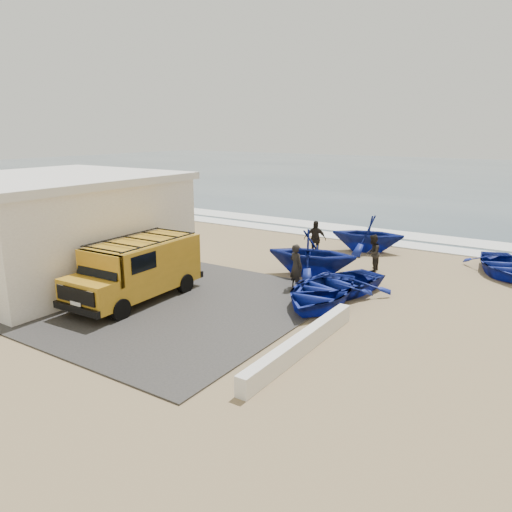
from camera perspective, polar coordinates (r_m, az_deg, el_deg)
The scene contains 16 objects.
ground at distance 19.29m, azimuth -3.70°, elevation -4.29°, with size 160.00×160.00×0.00m, color #917954.
slab at distance 19.13m, azimuth -12.15°, elevation -4.68°, with size 12.00×10.00×0.05m, color #373533.
ocean at distance 71.67m, azimuth 24.64°, elevation 8.13°, with size 180.00×88.00×0.01m, color #385166.
surf_line at distance 29.40m, azimuth 10.52°, elevation 2.08°, with size 180.00×1.60×0.06m, color white.
surf_wash at distance 31.68m, azimuth 12.30°, elevation 2.85°, with size 180.00×2.20×0.04m, color white.
building at distance 22.76m, azimuth -22.24°, elevation 3.18°, with size 8.40×9.40×4.30m.
parapet at distance 14.31m, azimuth 5.21°, elevation -9.98°, with size 0.35×6.00×0.55m, color silver.
van at distance 18.71m, azimuth -13.40°, elevation -1.33°, with size 2.31×5.38×2.28m.
boat_near_left at distance 18.12m, azimuth 7.35°, elevation -4.10°, with size 3.16×4.42×0.92m, color navy.
boat_near_right at distance 19.20m, azimuth 9.20°, elevation -3.16°, with size 3.01×4.22×0.87m, color navy.
boat_mid_left at distance 21.39m, azimuth 6.38°, elevation 0.32°, with size 3.29×3.81×2.01m, color navy.
boat_far_left at distance 26.19m, azimuth 12.66°, elevation 2.53°, with size 3.10×3.59×1.89m, color navy.
boat_far_right at distance 24.18m, azimuth 26.40°, elevation -0.91°, with size 2.88×4.03×0.84m, color navy.
fisherman_front at distance 19.62m, azimuth 4.61°, elevation -1.22°, with size 0.66×0.43×1.81m, color black.
fisherman_middle at distance 22.63m, azimuth 13.18°, elevation 0.34°, with size 0.80×0.62×1.65m, color black.
fisherman_back at distance 24.51m, azimuth 6.75°, elevation 1.92°, with size 1.08×0.45×1.84m, color black.
Camera 1 is at (11.08, -14.54, 6.15)m, focal length 35.00 mm.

